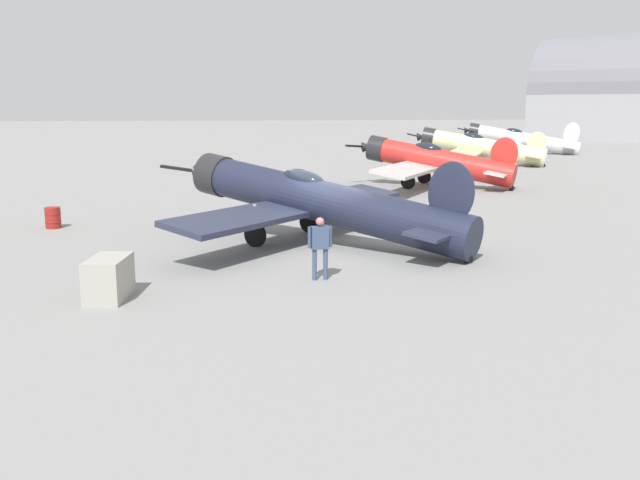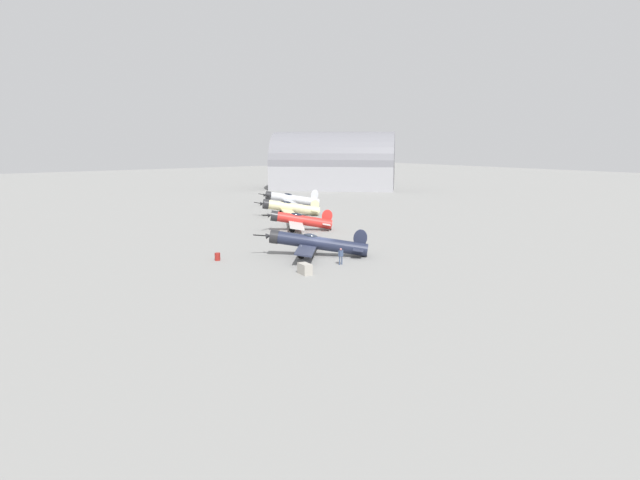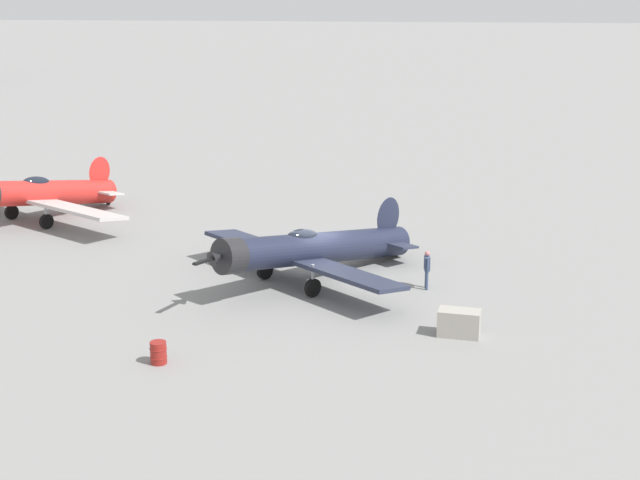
{
  "view_description": "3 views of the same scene",
  "coord_description": "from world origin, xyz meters",
  "px_view_note": "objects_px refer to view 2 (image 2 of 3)",
  "views": [
    {
      "loc": [
        -23.1,
        3.65,
        4.66
      ],
      "look_at": [
        -4.75,
        0.98,
        1.1
      ],
      "focal_mm": 39.47,
      "sensor_mm": 36.0,
      "label": 1
    },
    {
      "loc": [
        -48.6,
        37.44,
        12.48
      ],
      "look_at": [
        0.0,
        0.0,
        1.8
      ],
      "focal_mm": 32.05,
      "sensor_mm": 36.0,
      "label": 2
    },
    {
      "loc": [
        -3.78,
        40.45,
        13.6
      ],
      "look_at": [
        0.0,
        0.0,
        1.8
      ],
      "focal_mm": 53.37,
      "sensor_mm": 36.0,
      "label": 3
    }
  ],
  "objects_px": {
    "airplane_far_line": "(289,208)",
    "airplane_outer_stand": "(291,199)",
    "airplane_foreground": "(315,243)",
    "airplane_mid_apron": "(299,220)",
    "fuel_drum": "(217,257)",
    "equipment_crate": "(305,269)",
    "ground_crew_mechanic": "(341,255)"
  },
  "relations": [
    {
      "from": "airplane_foreground",
      "to": "airplane_outer_stand",
      "type": "bearing_deg",
      "value": -79.38
    },
    {
      "from": "ground_crew_mechanic",
      "to": "equipment_crate",
      "type": "relative_size",
      "value": 1.01
    },
    {
      "from": "airplane_foreground",
      "to": "airplane_outer_stand",
      "type": "xyz_separation_m",
      "value": [
        42.25,
        -25.99,
        -0.11
      ]
    },
    {
      "from": "airplane_foreground",
      "to": "equipment_crate",
      "type": "height_order",
      "value": "airplane_foreground"
    },
    {
      "from": "ground_crew_mechanic",
      "to": "airplane_outer_stand",
      "type": "bearing_deg",
      "value": -33.45
    },
    {
      "from": "airplane_far_line",
      "to": "airplane_outer_stand",
      "type": "distance_m",
      "value": 15.26
    },
    {
      "from": "airplane_foreground",
      "to": "airplane_mid_apron",
      "type": "xyz_separation_m",
      "value": [
        15.78,
        -9.06,
        0.03
      ]
    },
    {
      "from": "fuel_drum",
      "to": "airplane_far_line",
      "type": "bearing_deg",
      "value": -46.42
    },
    {
      "from": "airplane_mid_apron",
      "to": "airplane_far_line",
      "type": "relative_size",
      "value": 1.03
    },
    {
      "from": "airplane_mid_apron",
      "to": "fuel_drum",
      "type": "relative_size",
      "value": 15.01
    },
    {
      "from": "airplane_mid_apron",
      "to": "fuel_drum",
      "type": "height_order",
      "value": "airplane_mid_apron"
    },
    {
      "from": "airplane_foreground",
      "to": "airplane_mid_apron",
      "type": "bearing_deg",
      "value": -77.65
    },
    {
      "from": "equipment_crate",
      "to": "airplane_far_line",
      "type": "bearing_deg",
      "value": -32.56
    },
    {
      "from": "airplane_foreground",
      "to": "equipment_crate",
      "type": "relative_size",
      "value": 6.19
    },
    {
      "from": "airplane_outer_stand",
      "to": "equipment_crate",
      "type": "bearing_deg",
      "value": 80.9
    },
    {
      "from": "airplane_outer_stand",
      "to": "fuel_drum",
      "type": "height_order",
      "value": "airplane_outer_stand"
    },
    {
      "from": "airplane_far_line",
      "to": "fuel_drum",
      "type": "xyz_separation_m",
      "value": [
        -25.4,
        26.69,
        -1.0
      ]
    },
    {
      "from": "airplane_outer_stand",
      "to": "ground_crew_mechanic",
      "type": "xyz_separation_m",
      "value": [
        -47.36,
        26.58,
        -0.32
      ]
    },
    {
      "from": "airplane_foreground",
      "to": "ground_crew_mechanic",
      "type": "distance_m",
      "value": 5.16
    },
    {
      "from": "airplane_foreground",
      "to": "ground_crew_mechanic",
      "type": "height_order",
      "value": "airplane_foreground"
    },
    {
      "from": "airplane_outer_stand",
      "to": "equipment_crate",
      "type": "xyz_separation_m",
      "value": [
        -48.51,
        31.96,
        -0.85
      ]
    },
    {
      "from": "airplane_foreground",
      "to": "airplane_mid_apron",
      "type": "height_order",
      "value": "airplane_foreground"
    },
    {
      "from": "airplane_foreground",
      "to": "ground_crew_mechanic",
      "type": "relative_size",
      "value": 6.12
    },
    {
      "from": "airplane_mid_apron",
      "to": "airplane_foreground",
      "type": "bearing_deg",
      "value": 93.23
    },
    {
      "from": "airplane_outer_stand",
      "to": "airplane_mid_apron",
      "type": "bearing_deg",
      "value": 81.67
    },
    {
      "from": "airplane_mid_apron",
      "to": "fuel_drum",
      "type": "bearing_deg",
      "value": 64.35
    },
    {
      "from": "equipment_crate",
      "to": "fuel_drum",
      "type": "distance_m",
      "value": 11.31
    },
    {
      "from": "airplane_mid_apron",
      "to": "ground_crew_mechanic",
      "type": "height_order",
      "value": "airplane_mid_apron"
    },
    {
      "from": "airplane_outer_stand",
      "to": "fuel_drum",
      "type": "bearing_deg",
      "value": 71.0
    },
    {
      "from": "airplane_outer_stand",
      "to": "equipment_crate",
      "type": "distance_m",
      "value": 58.09
    },
    {
      "from": "airplane_far_line",
      "to": "ground_crew_mechanic",
      "type": "relative_size",
      "value": 6.87
    },
    {
      "from": "airplane_outer_stand",
      "to": "ground_crew_mechanic",
      "type": "distance_m",
      "value": 54.31
    }
  ]
}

